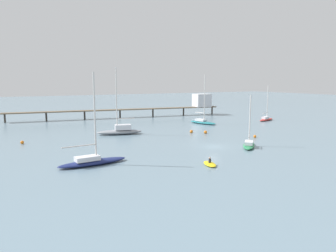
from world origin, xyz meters
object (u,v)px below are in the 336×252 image
at_px(sailboat_gray, 120,130).
at_px(mooring_buoy_outer, 205,132).
at_px(sailboat_red, 266,118).
at_px(sailboat_navy, 92,160).
at_px(sailboat_teal, 203,121).
at_px(mooring_buoy_near, 191,132).
at_px(mooring_buoy_inner, 22,142).
at_px(mooring_buoy_far, 255,136).
at_px(sailboat_green, 249,144).
at_px(pier, 176,103).
at_px(dinghy_yellow, 210,164).

height_order(sailboat_gray, mooring_buoy_outer, sailboat_gray).
xyz_separation_m(sailboat_red, sailboat_gray, (-44.86, -2.24, 0.23)).
relative_size(sailboat_navy, sailboat_teal, 0.98).
bearing_deg(mooring_buoy_near, mooring_buoy_inner, 172.44).
relative_size(mooring_buoy_far, mooring_buoy_outer, 0.83).
distance_m(sailboat_navy, sailboat_green, 27.30).
xyz_separation_m(mooring_buoy_far, mooring_buoy_outer, (-5.96, 8.77, 0.06)).
bearing_deg(mooring_buoy_outer, sailboat_red, 20.00).
distance_m(sailboat_red, mooring_buoy_near, 31.63).
relative_size(pier, mooring_buoy_near, 93.70).
height_order(sailboat_red, dinghy_yellow, sailboat_red).
bearing_deg(mooring_buoy_outer, mooring_buoy_far, -55.79).
distance_m(dinghy_yellow, mooring_buoy_far, 23.83).
relative_size(sailboat_gray, sailboat_green, 1.57).
relative_size(sailboat_red, sailboat_green, 1.12).
xyz_separation_m(sailboat_green, sailboat_teal, (9.62, 28.32, 0.11)).
distance_m(mooring_buoy_near, mooring_buoy_inner, 33.91).
bearing_deg(mooring_buoy_far, mooring_buoy_near, 127.15).
xyz_separation_m(sailboat_gray, sailboat_teal, (25.05, 5.45, -0.20)).
xyz_separation_m(sailboat_gray, dinghy_yellow, (2.35, -29.48, -0.67)).
relative_size(sailboat_teal, mooring_buoy_far, 22.36).
distance_m(sailboat_navy, mooring_buoy_inner, 21.57).
distance_m(sailboat_green, mooring_buoy_far, 9.34).
height_order(dinghy_yellow, mooring_buoy_far, dinghy_yellow).
distance_m(dinghy_yellow, mooring_buoy_outer, 25.72).
bearing_deg(sailboat_gray, sailboat_navy, -118.61).
xyz_separation_m(pier, mooring_buoy_near, (-13.98, -31.53, -3.67)).
xyz_separation_m(sailboat_red, mooring_buoy_near, (-30.56, -8.18, -0.29)).
distance_m(sailboat_red, sailboat_green, 38.68).
bearing_deg(sailboat_teal, pier, 80.89).
bearing_deg(dinghy_yellow, sailboat_navy, 151.32).
relative_size(sailboat_gray, mooring_buoy_outer, 20.38).
distance_m(sailboat_gray, sailboat_green, 27.59).
height_order(sailboat_navy, sailboat_green, sailboat_navy).
xyz_separation_m(sailboat_teal, mooring_buoy_far, (-2.51, -22.28, -0.38)).
bearing_deg(sailboat_gray, mooring_buoy_near, -22.57).
relative_size(sailboat_gray, mooring_buoy_inner, 22.54).
height_order(sailboat_red, sailboat_gray, sailboat_gray).
bearing_deg(mooring_buoy_near, mooring_buoy_far, -52.85).
bearing_deg(sailboat_navy, mooring_buoy_inner, 110.26).
xyz_separation_m(sailboat_navy, mooring_buoy_inner, (-7.47, 20.23, -0.38)).
height_order(dinghy_yellow, mooring_buoy_inner, dinghy_yellow).
height_order(sailboat_red, mooring_buoy_inner, sailboat_red).
xyz_separation_m(pier, sailboat_teal, (-3.23, -20.13, -3.34)).
xyz_separation_m(sailboat_red, mooring_buoy_far, (-22.31, -19.06, -0.35)).
relative_size(pier, sailboat_teal, 5.03).
height_order(sailboat_gray, mooring_buoy_near, sailboat_gray).
xyz_separation_m(pier, sailboat_green, (-12.85, -48.45, -3.46)).
relative_size(sailboat_navy, mooring_buoy_far, 21.81).
height_order(sailboat_navy, dinghy_yellow, sailboat_navy).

